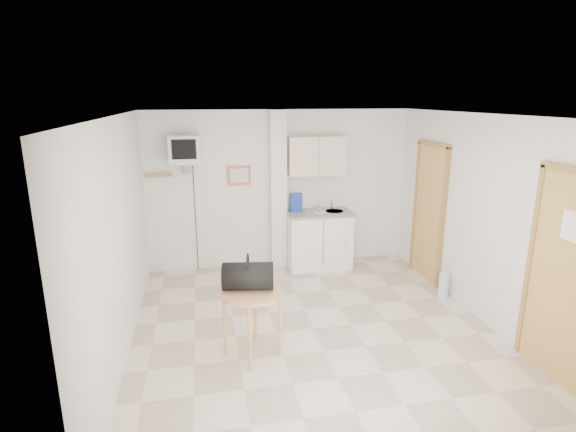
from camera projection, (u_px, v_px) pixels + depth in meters
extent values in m
plane|color=beige|center=(314.00, 328.00, 5.38)|extent=(4.50, 4.50, 0.00)
cube|color=white|center=(280.00, 189.00, 7.19)|extent=(4.20, 0.04, 2.50)
cube|color=white|center=(402.00, 325.00, 2.92)|extent=(4.20, 0.04, 2.50)
cube|color=white|center=(119.00, 240.00, 4.66)|extent=(0.04, 4.50, 2.50)
cube|color=white|center=(483.00, 219.00, 5.45)|extent=(0.04, 4.50, 2.50)
cube|color=white|center=(317.00, 115.00, 4.73)|extent=(4.20, 4.50, 0.04)
cube|color=white|center=(278.00, 191.00, 7.07)|extent=(0.25, 0.22, 2.50)
cube|color=#C7574A|center=(239.00, 175.00, 6.98)|extent=(0.36, 0.03, 0.30)
cube|color=silver|center=(239.00, 176.00, 6.97)|extent=(0.28, 0.01, 0.22)
cube|color=#B27C52|center=(159.00, 175.00, 6.74)|extent=(0.40, 0.05, 0.06)
cube|color=white|center=(261.00, 209.00, 7.19)|extent=(0.15, 0.02, 0.08)
cylinder|color=#B27C52|center=(148.00, 177.00, 6.65)|extent=(0.02, 0.08, 0.02)
cylinder|color=#B27C52|center=(155.00, 176.00, 6.67)|extent=(0.02, 0.08, 0.02)
cylinder|color=#B27C52|center=(162.00, 176.00, 6.69)|extent=(0.02, 0.08, 0.02)
cylinder|color=#B27C52|center=(169.00, 176.00, 6.71)|extent=(0.02, 0.08, 0.02)
cube|color=#A5733E|center=(429.00, 214.00, 6.69)|extent=(0.04, 0.75, 2.00)
cube|color=brown|center=(428.00, 214.00, 6.69)|extent=(0.06, 0.87, 2.06)
cube|color=#A5733E|center=(564.00, 281.00, 4.22)|extent=(0.04, 0.82, 2.02)
cube|color=brown|center=(564.00, 281.00, 4.22)|extent=(0.06, 0.94, 2.08)
cube|color=white|center=(571.00, 226.00, 4.08)|extent=(0.01, 0.20, 0.28)
cube|color=white|center=(319.00, 240.00, 7.24)|extent=(1.00, 0.55, 0.88)
cube|color=gray|center=(319.00, 213.00, 7.13)|extent=(1.03, 0.58, 0.04)
cylinder|color=#B7B7BA|center=(334.00, 212.00, 7.17)|extent=(0.30, 0.30, 0.05)
cylinder|color=#B7B7BA|center=(332.00, 204.00, 7.28)|extent=(0.02, 0.02, 0.16)
cylinder|color=#B7B7BA|center=(333.00, 200.00, 7.20)|extent=(0.02, 0.13, 0.02)
cube|color=beige|center=(316.00, 155.00, 7.00)|extent=(0.90, 0.32, 0.60)
cube|color=navy|center=(296.00, 203.00, 7.10)|extent=(0.19, 0.07, 0.29)
cylinder|color=white|center=(319.00, 212.00, 7.10)|extent=(0.22, 0.22, 0.01)
sphere|color=tan|center=(319.00, 209.00, 7.09)|extent=(0.11, 0.11, 0.11)
cube|color=slate|center=(185.00, 163.00, 6.64)|extent=(0.36, 0.32, 0.02)
cube|color=slate|center=(186.00, 168.00, 6.79)|extent=(0.10, 0.06, 0.20)
cube|color=silver|center=(184.00, 149.00, 6.52)|extent=(0.44, 0.42, 0.40)
cube|color=black|center=(184.00, 149.00, 6.31)|extent=(0.34, 0.02, 0.28)
cylinder|color=black|center=(196.00, 217.00, 7.02)|extent=(0.01, 0.01, 1.73)
cylinder|color=#B27C52|center=(252.00, 292.00, 4.65)|extent=(0.67, 0.67, 0.03)
cylinder|color=#B27C52|center=(280.00, 325.00, 4.74)|extent=(0.04, 0.04, 0.71)
cylinder|color=#B27C52|center=(255.00, 311.00, 5.03)|extent=(0.04, 0.04, 0.71)
cylinder|color=#B27C52|center=(225.00, 324.00, 4.75)|extent=(0.04, 0.04, 0.71)
cylinder|color=#B27C52|center=(250.00, 339.00, 4.47)|extent=(0.04, 0.04, 0.71)
cylinder|color=black|center=(248.00, 276.00, 4.65)|extent=(0.57, 0.37, 0.29)
torus|color=black|center=(248.00, 264.00, 4.62)|extent=(0.06, 0.22, 0.22)
cylinder|color=#ADD5E4|center=(444.00, 285.00, 6.19)|extent=(0.13, 0.13, 0.36)
cylinder|color=#ADD5E4|center=(445.00, 271.00, 6.14)|extent=(0.04, 0.04, 0.04)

